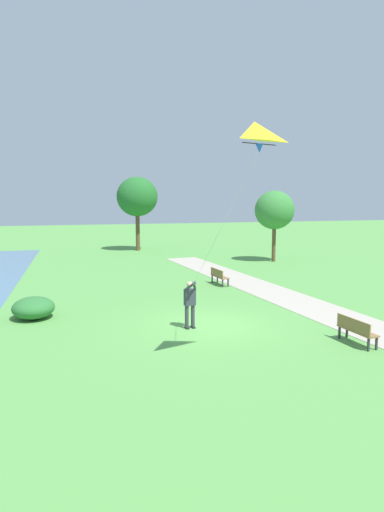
{
  "coord_description": "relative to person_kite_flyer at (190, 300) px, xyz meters",
  "views": [
    {
      "loc": [
        -4.55,
        -15.45,
        4.83
      ],
      "look_at": [
        -0.35,
        0.95,
        2.52
      ],
      "focal_mm": 31.33,
      "sensor_mm": 36.0,
      "label": 1
    }
  ],
  "objects": [
    {
      "name": "ground_plane",
      "position": [
        0.7,
        0.12,
        -1.05
      ],
      "size": [
        120.0,
        120.0,
        0.0
      ],
      "primitive_type": "plane",
      "color": "#569947"
    },
    {
      "name": "walkway_path",
      "position": [
        5.82,
        2.12,
        -1.04
      ],
      "size": [
        6.46,
        32.04,
        0.02
      ],
      "primitive_type": "cube",
      "rotation": [
        0.0,
        0.0,
        0.13
      ],
      "color": "#ADA393",
      "rests_on": "ground"
    },
    {
      "name": "person_kite_flyer",
      "position": [
        0.0,
        0.0,
        0.0
      ],
      "size": [
        0.52,
        0.62,
        1.83
      ],
      "color": "#232328",
      "rests_on": "ground"
    },
    {
      "name": "flying_kite",
      "position": [
        0.62,
        -4.34,
        5.21
      ],
      "size": [
        1.27,
        4.4,
        4.9
      ],
      "color": "yellow"
    },
    {
      "name": "park_bench_near_walkway",
      "position": [
        4.8,
        -3.05,
        -0.54
      ],
      "size": [
        0.63,
        1.54,
        0.88
      ],
      "color": "olive",
      "rests_on": "ground"
    },
    {
      "name": "park_bench_far_walkway",
      "position": [
        3.46,
        7.36,
        -0.54
      ],
      "size": [
        0.63,
        1.54,
        0.88
      ],
      "color": "olive",
      "rests_on": "ground"
    },
    {
      "name": "tree_lakeside_far",
      "position": [
        1.21,
        23.6,
        3.63
      ],
      "size": [
        3.54,
        3.4,
        6.41
      ],
      "color": "brown",
      "rests_on": "ground"
    },
    {
      "name": "tree_lakeside_near",
      "position": [
        9.99,
        14.59,
        2.69
      ],
      "size": [
        2.91,
        2.58,
        5.15
      ],
      "color": "brown",
      "rests_on": "ground"
    },
    {
      "name": "lakeside_shrub",
      "position": [
        -5.66,
        2.84,
        -0.62
      ],
      "size": [
        1.64,
        1.78,
        0.85
      ],
      "primitive_type": "ellipsoid",
      "color": "#2D7033",
      "rests_on": "ground"
    }
  ]
}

